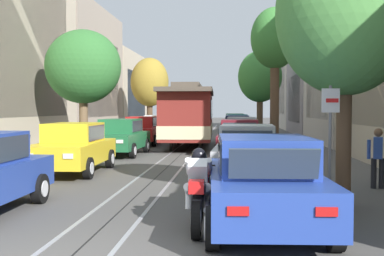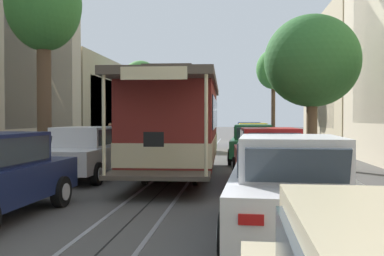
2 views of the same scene
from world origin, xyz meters
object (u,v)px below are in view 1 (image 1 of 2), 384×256
street_tree_kerb_left_second (83,67)px  motorcycle_with_rider (199,191)px  parked_car_white_fifth_left (158,127)px  street_tree_kerb_left_mid (150,83)px  pedestrian_on_left_pavement (378,155)px  parked_car_silver_second_right (247,152)px  parked_car_orange_far_left (179,122)px  cable_car_trolley (188,116)px  parked_car_beige_sixth_left (168,124)px  parked_car_white_fourth_right (241,131)px  street_sign_post (330,133)px  parked_car_red_fourth_left (141,131)px  street_tree_kerb_right_near (345,14)px  parked_car_green_far_right (234,122)px  street_tree_kerb_right_second (275,41)px  parked_car_blue_near_right (264,182)px  parked_car_green_mid_left (120,137)px  parked_car_teal_sixth_right (237,124)px  parked_car_maroon_mid_right (240,138)px  parked_car_navy_fifth_right (238,127)px  street_tree_kerb_right_mid (260,77)px

street_tree_kerb_left_second → motorcycle_with_rider: (6.39, -14.37, -3.33)m
parked_car_white_fifth_left → street_tree_kerb_left_mid: size_ratio=0.72×
pedestrian_on_left_pavement → parked_car_silver_second_right: bearing=158.8°
parked_car_white_fifth_left → parked_car_orange_far_left: size_ratio=1.00×
parked_car_orange_far_left → cable_car_trolley: bearing=-82.4°
parked_car_beige_sixth_left → parked_car_white_fourth_right: bearing=-65.5°
parked_car_beige_sixth_left → street_sign_post: street_sign_post is taller
parked_car_orange_far_left → street_tree_kerb_left_mid: street_tree_kerb_left_mid is taller
parked_car_red_fourth_left → street_tree_kerb_right_near: (7.35, -16.76, 3.20)m
parked_car_white_fourth_right → parked_car_green_far_right: bearing=90.8°
parked_car_white_fifth_left → cable_car_trolley: cable_car_trolley is taller
parked_car_white_fourth_right → street_tree_kerb_right_second: street_tree_kerb_right_second is taller
parked_car_white_fifth_left → parked_car_blue_near_right: 24.95m
parked_car_green_mid_left → cable_car_trolley: size_ratio=0.48×
street_sign_post → parked_car_teal_sixth_right: bearing=93.1°
parked_car_white_fifth_left → parked_car_blue_near_right: (5.47, -24.34, 0.00)m
parked_car_maroon_mid_right → cable_car_trolley: bearing=118.0°
parked_car_navy_fifth_right → parked_car_teal_sixth_right: size_ratio=1.00×
parked_car_white_fourth_right → parked_car_green_far_right: (-0.23, 17.18, 0.00)m
cable_car_trolley → street_tree_kerb_right_mid: bearing=71.7°
parked_car_red_fourth_left → parked_car_maroon_mid_right: 8.47m
parked_car_green_mid_left → parked_car_white_fifth_left: 11.63m
parked_car_beige_sixth_left → parked_car_red_fourth_left: bearing=-90.1°
parked_car_white_fifth_left → parked_car_orange_far_left: (0.18, 11.72, 0.00)m
cable_car_trolley → parked_car_maroon_mid_right: bearing=-62.0°
street_tree_kerb_right_second → motorcycle_with_rider: street_tree_kerb_right_second is taller
parked_car_white_fifth_left → street_tree_kerb_right_near: bearing=-72.0°
parked_car_maroon_mid_right → street_tree_kerb_right_near: street_tree_kerb_right_near is taller
street_tree_kerb_left_second → parked_car_white_fifth_left: bearing=78.6°
parked_car_navy_fifth_right → street_tree_kerb_left_mid: (-7.03, 7.37, 3.32)m
street_tree_kerb_right_second → motorcycle_with_rider: bearing=-99.2°
parked_car_teal_sixth_right → parked_car_blue_near_right: bearing=-89.8°
parked_car_green_mid_left → parked_car_orange_far_left: 23.34m
parked_car_silver_second_right → parked_car_beige_sixth_left: bearing=102.5°
parked_car_white_fifth_left → pedestrian_on_left_pavement: (8.67, -19.89, 0.07)m
parked_car_beige_sixth_left → street_tree_kerb_right_mid: street_tree_kerb_right_mid is taller
street_tree_kerb_right_second → parked_car_teal_sixth_right: bearing=98.1°
parked_car_silver_second_right → street_tree_kerb_left_mid: street_tree_kerb_left_mid is taller
street_tree_kerb_left_mid → street_tree_kerb_right_second: 16.49m
parked_car_beige_sixth_left → street_sign_post: (6.97, -28.69, 0.77)m
parked_car_red_fourth_left → parked_car_silver_second_right: bearing=-67.3°
parked_car_green_mid_left → pedestrian_on_left_pavement: (8.57, -8.27, 0.07)m
parked_car_white_fourth_right → street_tree_kerb_right_mid: (1.73, 12.73, 3.72)m
parked_car_green_far_right → parked_car_teal_sixth_right: bearing=-88.7°
parked_car_navy_fifth_right → cable_car_trolley: bearing=-112.3°
parked_car_green_mid_left → motorcycle_with_rider: (4.27, -12.79, -0.15)m
parked_car_navy_fifth_right → street_tree_kerb_left_second: (-7.41, -9.37, 3.18)m
parked_car_white_fourth_right → street_tree_kerb_right_second: bearing=-28.4°
cable_car_trolley → parked_car_white_fifth_left: bearing=110.6°
street_tree_kerb_right_near → parked_car_maroon_mid_right: bearing=100.8°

